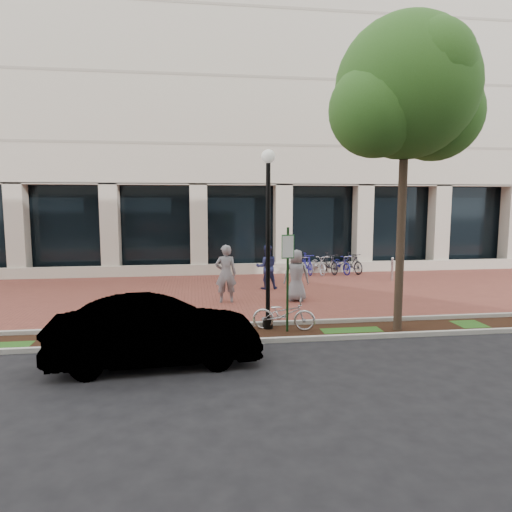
{
  "coord_description": "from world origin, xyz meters",
  "views": [
    {
      "loc": [
        -2.22,
        -16.62,
        3.43
      ],
      "look_at": [
        -0.07,
        -0.8,
        1.5
      ],
      "focal_mm": 32.0,
      "sensor_mm": 36.0,
      "label": 1
    }
  ],
  "objects": [
    {
      "name": "pedestrian_left",
      "position": [
        -1.18,
        -1.42,
        0.99
      ],
      "size": [
        0.73,
        0.49,
        1.98
      ],
      "primitive_type": "imported",
      "rotation": [
        0.0,
        0.0,
        3.11
      ],
      "color": "slate",
      "rests_on": "ground"
    },
    {
      "name": "pedestrian_mid",
      "position": [
        0.57,
        0.76,
        0.87
      ],
      "size": [
        0.85,
        0.66,
        1.74
      ],
      "primitive_type": "imported",
      "rotation": [
        0.0,
        0.0,
        3.14
      ],
      "color": "navy",
      "rests_on": "ground"
    },
    {
      "name": "sedan_near_curb",
      "position": [
        -3.05,
        -7.14,
        0.71
      ],
      "size": [
        4.4,
        1.81,
        1.42
      ],
      "primitive_type": "imported",
      "rotation": [
        0.0,
        0.0,
        1.64
      ],
      "color": "#AFAFB4",
      "rests_on": "ground"
    },
    {
      "name": "street_tree",
      "position": [
        3.18,
        -5.35,
        6.02
      ],
      "size": [
        4.27,
        3.56,
        8.03
      ],
      "color": "#423025",
      "rests_on": "ground"
    },
    {
      "name": "planting_strip",
      "position": [
        0.0,
        -5.25,
        0.01
      ],
      "size": [
        40.0,
        1.5,
        0.01
      ],
      "primitive_type": "cube",
      "color": "black",
      "rests_on": "ground"
    },
    {
      "name": "curb_plaza_side",
      "position": [
        0.0,
        -4.5,
        0.06
      ],
      "size": [
        40.0,
        0.12,
        0.12
      ],
      "primitive_type": "cube",
      "color": "#ADACA3",
      "rests_on": "ground"
    },
    {
      "name": "parking_sign",
      "position": [
        0.17,
        -5.15,
        1.73
      ],
      "size": [
        0.34,
        0.07,
        2.76
      ],
      "rotation": [
        0.0,
        0.0,
        0.14
      ],
      "color": "#153C18",
      "rests_on": "ground"
    },
    {
      "name": "bollard",
      "position": [
        6.25,
        1.9,
        0.52
      ],
      "size": [
        0.12,
        0.12,
        1.03
      ],
      "color": "silver",
      "rests_on": "ground"
    },
    {
      "name": "lamppost",
      "position": [
        -0.29,
        -4.78,
        2.67
      ],
      "size": [
        0.36,
        0.36,
        4.75
      ],
      "color": "black",
      "rests_on": "ground"
    },
    {
      "name": "ground",
      "position": [
        0.0,
        0.0,
        0.0
      ],
      "size": [
        120.0,
        120.0,
        0.0
      ],
      "primitive_type": "plane",
      "color": "black",
      "rests_on": "ground"
    },
    {
      "name": "curb_street_side",
      "position": [
        0.0,
        -6.0,
        0.06
      ],
      "size": [
        40.0,
        0.12,
        0.12
      ],
      "primitive_type": "cube",
      "color": "#ADACA3",
      "rests_on": "ground"
    },
    {
      "name": "brick_plaza",
      "position": [
        0.0,
        0.0,
        0.01
      ],
      "size": [
        40.0,
        9.0,
        0.01
      ],
      "primitive_type": "cube",
      "color": "brown",
      "rests_on": "ground"
    },
    {
      "name": "bike_rack_cluster",
      "position": [
        3.79,
        4.04,
        0.48
      ],
      "size": [
        3.54,
        1.82,
        1.01
      ],
      "rotation": [
        0.0,
        0.0,
        0.13
      ],
      "color": "black",
      "rests_on": "ground"
    },
    {
      "name": "locked_bicycle",
      "position": [
        0.11,
        -4.97,
        0.44
      ],
      "size": [
        1.77,
        1.01,
        0.88
      ],
      "primitive_type": "imported",
      "rotation": [
        0.0,
        0.0,
        1.3
      ],
      "color": "silver",
      "rests_on": "ground"
    },
    {
      "name": "pedestrian_right",
      "position": [
        1.23,
        -1.54,
        0.89
      ],
      "size": [
        0.95,
        0.7,
        1.79
      ],
      "primitive_type": "imported",
      "rotation": [
        0.0,
        0.0,
        2.98
      ],
      "color": "slate",
      "rests_on": "ground"
    },
    {
      "name": "near_office_building",
      "position": [
        0.0,
        10.47,
        10.05
      ],
      "size": [
        40.0,
        12.12,
        16.0
      ],
      "color": "#BCB4A1",
      "rests_on": "ground"
    }
  ]
}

